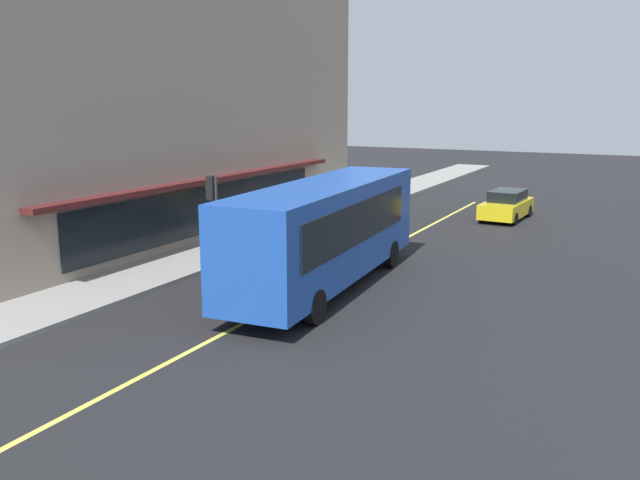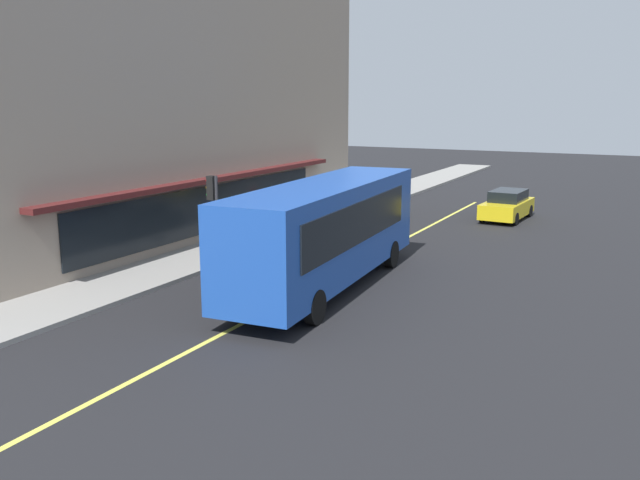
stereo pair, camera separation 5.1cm
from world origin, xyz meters
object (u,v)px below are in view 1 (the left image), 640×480
(pedestrian_by_curb, at_px, (318,200))
(pedestrian_at_corner, at_px, (252,214))
(bus, at_px, (327,229))
(traffic_light, at_px, (213,198))
(car_yellow, at_px, (506,205))
(car_black, at_px, (292,235))

(pedestrian_by_curb, height_order, pedestrian_at_corner, pedestrian_by_curb)
(bus, distance_m, pedestrian_at_corner, 8.44)
(traffic_light, bearing_deg, pedestrian_by_curb, 2.53)
(car_yellow, bearing_deg, pedestrian_at_corner, 139.31)
(pedestrian_by_curb, bearing_deg, car_black, -161.39)
(traffic_light, distance_m, car_black, 3.82)
(pedestrian_by_curb, relative_size, pedestrian_at_corner, 1.01)
(traffic_light, height_order, car_yellow, traffic_light)
(bus, distance_m, car_yellow, 16.05)
(bus, bearing_deg, pedestrian_by_curb, 28.86)
(car_black, height_order, pedestrian_at_corner, pedestrian_at_corner)
(bus, relative_size, traffic_light, 3.52)
(car_black, bearing_deg, pedestrian_at_corner, 62.85)
(bus, distance_m, car_black, 5.40)
(traffic_light, bearing_deg, car_black, -31.68)
(car_yellow, relative_size, car_black, 1.01)
(car_black, bearing_deg, traffic_light, 148.32)
(traffic_light, relative_size, pedestrian_by_curb, 1.91)
(car_yellow, bearing_deg, bus, 170.98)
(traffic_light, bearing_deg, bus, -100.85)
(car_black, distance_m, pedestrian_at_corner, 3.30)
(traffic_light, relative_size, pedestrian_at_corner, 1.93)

